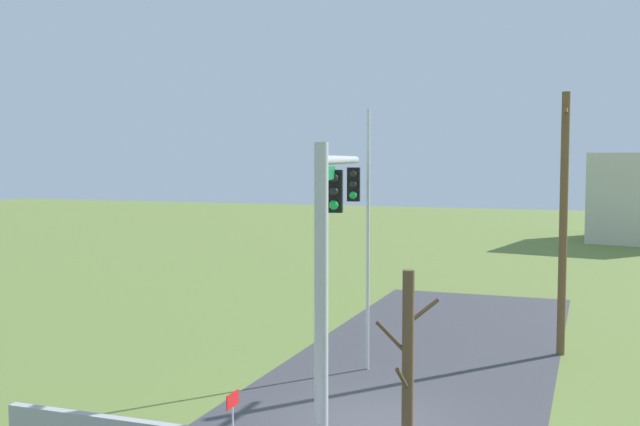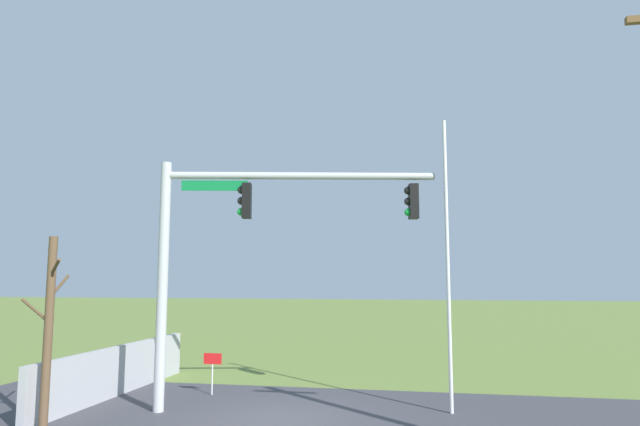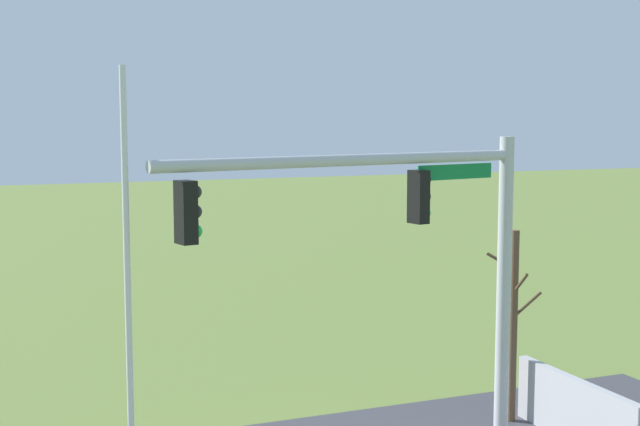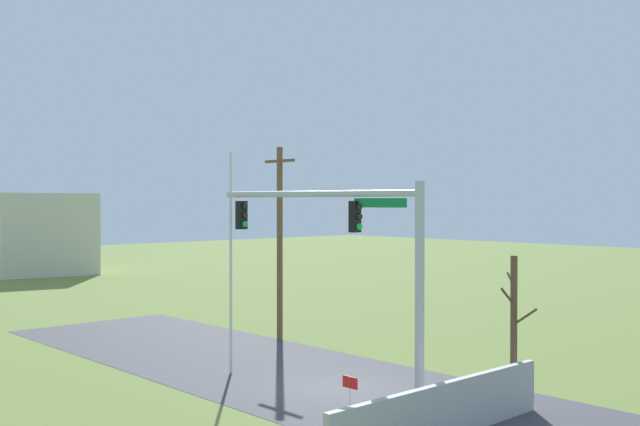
% 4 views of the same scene
% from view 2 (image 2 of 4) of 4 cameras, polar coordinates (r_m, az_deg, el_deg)
% --- Properties ---
extents(ground_plane, '(160.00, 160.00, 0.00)m').
position_cam_2_polar(ground_plane, '(14.51, -4.20, -20.53)').
color(ground_plane, olive).
extents(sidewalk_corner, '(6.00, 6.00, 0.01)m').
position_cam_2_polar(sidewalk_corner, '(16.23, -19.73, -18.67)').
color(sidewalk_corner, '#B7B5AD').
rests_on(sidewalk_corner, ground_plane).
extents(retaining_fence, '(0.20, 8.11, 1.44)m').
position_cam_2_polar(retaining_fence, '(18.11, -20.19, -15.06)').
color(retaining_fence, '#A8A8AD').
rests_on(retaining_fence, ground_plane).
extents(signal_mast, '(7.37, 1.77, 6.60)m').
position_cam_2_polar(signal_mast, '(15.06, -8.39, -2.15)').
color(signal_mast, '#B2B5BA').
rests_on(signal_mast, ground_plane).
extents(flagpole, '(0.10, 0.10, 7.74)m').
position_cam_2_polar(flagpole, '(15.02, 13.08, -5.02)').
color(flagpole, silver).
rests_on(flagpole, ground_plane).
extents(bare_tree, '(1.27, 1.02, 4.44)m').
position_cam_2_polar(bare_tree, '(14.50, -26.31, -10.73)').
color(bare_tree, brown).
rests_on(bare_tree, ground_plane).
extents(open_sign, '(0.56, 0.04, 1.22)m').
position_cam_2_polar(open_sign, '(17.40, -11.07, -15.08)').
color(open_sign, silver).
rests_on(open_sign, ground_plane).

